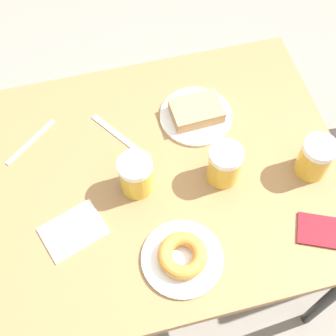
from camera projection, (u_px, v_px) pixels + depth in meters
ground_plane at (168, 257)px, 1.92m from camera, size 8.00×8.00×0.00m
table at (168, 182)px, 1.36m from camera, size 0.82×0.99×0.71m
plate_with_cake at (196, 113)px, 1.38m from camera, size 0.22×0.22×0.05m
plate_with_donut at (182, 257)px, 1.16m from camera, size 0.21×0.21×0.05m
beer_mug_left at (315, 158)px, 1.26m from camera, size 0.09×0.09×0.12m
beer_mug_center at (136, 175)px, 1.23m from camera, size 0.09×0.09×0.12m
beer_mug_right at (224, 164)px, 1.25m from camera, size 0.09×0.09×0.12m
napkin_folded at (73, 231)px, 1.21m from camera, size 0.16×0.19×0.00m
fork at (31, 142)px, 1.35m from camera, size 0.13×0.16×0.00m
knife at (120, 137)px, 1.36m from camera, size 0.19×0.14×0.00m
passport_near_edge at (322, 231)px, 1.21m from camera, size 0.13×0.15×0.01m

